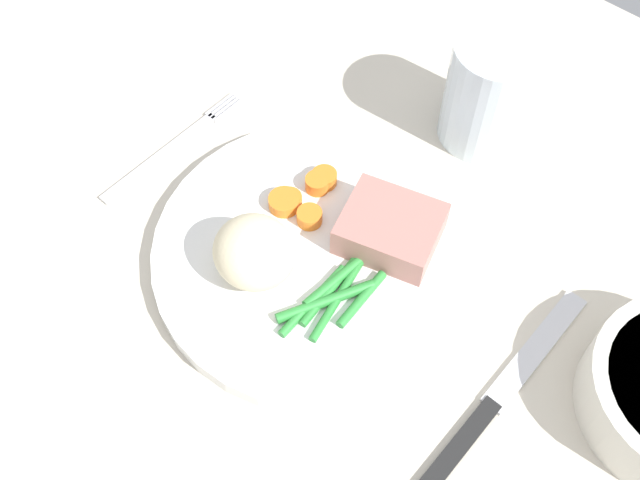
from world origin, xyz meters
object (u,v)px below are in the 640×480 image
(dinner_plate, at_px, (320,252))
(water_glass, at_px, (490,98))
(fork, at_px, (172,148))
(knife, at_px, (499,395))
(meat_portion, at_px, (390,229))

(dinner_plate, distance_m, water_glass, 0.20)
(fork, bearing_deg, water_glass, 42.44)
(dinner_plate, xyz_separation_m, knife, (0.18, -0.00, -0.01))
(meat_portion, relative_size, water_glass, 0.75)
(knife, distance_m, water_glass, 0.26)
(meat_portion, relative_size, fork, 0.45)
(dinner_plate, height_order, knife, dinner_plate)
(meat_portion, xyz_separation_m, fork, (-0.21, -0.04, -0.03))
(fork, xyz_separation_m, knife, (0.35, -0.00, -0.00))
(dinner_plate, xyz_separation_m, water_glass, (0.02, 0.20, 0.04))
(dinner_plate, bearing_deg, water_glass, 84.19)
(meat_portion, bearing_deg, dinner_plate, -130.60)
(dinner_plate, bearing_deg, meat_portion, 49.40)
(meat_portion, bearing_deg, knife, -17.92)
(fork, distance_m, water_glass, 0.28)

